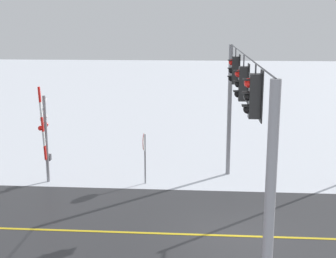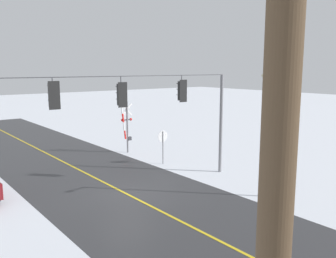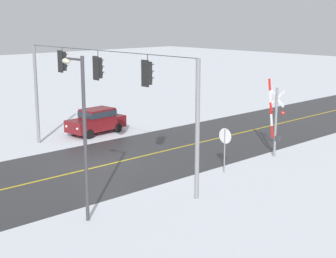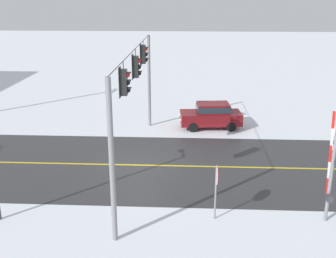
{
  "view_description": "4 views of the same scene",
  "coord_description": "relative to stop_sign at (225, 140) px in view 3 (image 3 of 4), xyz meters",
  "views": [
    {
      "loc": [
        15.31,
        -1.24,
        7.13
      ],
      "look_at": [
        -3.68,
        -2.66,
        2.92
      ],
      "focal_mm": 51.0,
      "sensor_mm": 36.0,
      "label": 1
    },
    {
      "loc": [
        9.74,
        16.0,
        6.61
      ],
      "look_at": [
        -3.81,
        -1.35,
        2.94
      ],
      "focal_mm": 39.28,
      "sensor_mm": 36.0,
      "label": 2
    },
    {
      "loc": [
        -22.01,
        15.72,
        7.95
      ],
      "look_at": [
        -3.64,
        -1.39,
        2.41
      ],
      "focal_mm": 54.95,
      "sensor_mm": 36.0,
      "label": 3
    },
    {
      "loc": [
        -20.27,
        -2.67,
        8.85
      ],
      "look_at": [
        -3.78,
        -1.83,
        3.35
      ],
      "focal_mm": 43.97,
      "sensor_mm": 36.0,
      "label": 4
    }
  ],
  "objects": [
    {
      "name": "ground_plane",
      "position": [
        5.3,
        3.85,
        -1.71
      ],
      "size": [
        160.0,
        160.0,
        0.0
      ],
      "primitive_type": "plane",
      "color": "silver"
    },
    {
      "name": "parked_car_maroon",
      "position": [
        11.95,
        -0.4,
        -0.76
      ],
      "size": [
        2.13,
        4.32,
        1.74
      ],
      "color": "maroon",
      "rests_on": "ground"
    },
    {
      "name": "signal_span",
      "position": [
        5.34,
        3.84,
        2.55
      ],
      "size": [
        14.2,
        0.47,
        6.22
      ],
      "color": "gray",
      "rests_on": "ground"
    },
    {
      "name": "railroad_crossing",
      "position": [
        0.13,
        -4.5,
        0.55
      ],
      "size": [
        1.11,
        0.31,
        4.47
      ],
      "color": "gray",
      "rests_on": "ground"
    },
    {
      "name": "stop_sign",
      "position": [
        0.0,
        0.0,
        0.0
      ],
      "size": [
        0.8,
        0.09,
        2.35
      ],
      "color": "gray",
      "rests_on": "ground"
    },
    {
      "name": "streetlamp_near",
      "position": [
        -0.29,
        8.83,
        2.2
      ],
      "size": [
        1.39,
        0.28,
        6.5
      ],
      "color": "#38383D",
      "rests_on": "ground"
    }
  ]
}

